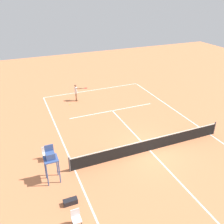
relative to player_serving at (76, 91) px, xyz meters
The scene contains 9 objects.
ground_plane 10.68m from the player_serving, 103.22° to the left, with size 60.00×60.00×0.00m, color #D37A4C.
court_lines 10.68m from the player_serving, 103.22° to the left, with size 11.01×24.99×0.01m.
tennis_net 10.64m from the player_serving, 103.22° to the left, with size 11.61×0.10×1.07m.
player_serving is the anchor object (origin of this frame).
tennis_ball 1.51m from the player_serving, 35.48° to the left, with size 0.07×0.07×0.07m, color #CCE033.
umpire_chair 11.62m from the player_serving, 67.53° to the left, with size 0.80×0.80×2.41m.
courtside_chair_near 14.90m from the player_serving, 74.40° to the left, with size 0.44×0.46×0.95m.
courtside_chair_mid 9.67m from the player_serving, 62.38° to the left, with size 0.44×0.46×0.95m.
equipment_bag 13.53m from the player_serving, 73.00° to the left, with size 0.76×0.32×0.30m, color black.
Camera 1 is at (8.06, 12.28, 10.36)m, focal length 39.80 mm.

